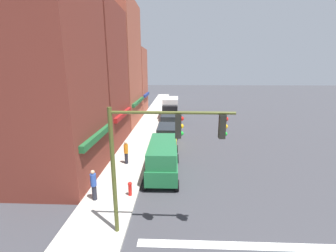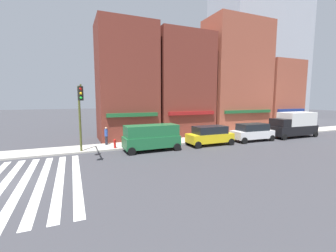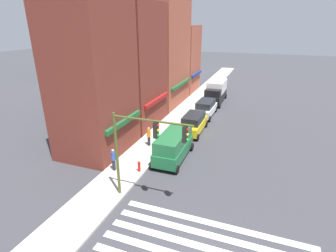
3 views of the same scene
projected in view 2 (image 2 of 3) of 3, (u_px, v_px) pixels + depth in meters
The scene contains 13 objects.
ground_plane at pixel (3, 186), 12.13m from camera, with size 200.00×200.00×0.00m, color #38383D.
sidewalk_left at pixel (27, 154), 18.96m from camera, with size 120.00×3.00×0.15m.
crosswalk_stripes at pixel (3, 186), 12.13m from camera, with size 7.86×10.80×0.01m.
storefront_row at pixel (212, 84), 30.05m from camera, with size 30.04×5.30×15.33m.
tower_distant at pixel (261, 14), 52.21m from camera, with size 21.92×11.48×48.42m.
traffic_signal at pixel (80, 105), 17.42m from camera, with size 0.32×4.97×5.76m.
van_green at pixel (151, 137), 20.23m from camera, with size 5.03×2.22×2.34m.
suv_yellow at pixel (210, 135), 22.71m from camera, with size 4.71×2.12×1.94m.
suv_white at pixel (252, 132), 24.90m from camera, with size 4.75×2.12×1.94m.
box_truck_black at pixel (293, 124), 27.36m from camera, with size 6.21×2.42×3.04m.
pedestrian_orange_vest at pixel (156, 133), 23.46m from camera, with size 0.32×0.32×1.77m.
pedestrian_blue_shirt at pixel (106, 135), 22.15m from camera, with size 0.32×0.32×1.77m.
fire_hydrant at pixel (115, 143), 20.69m from camera, with size 0.24×0.24×0.84m.
Camera 2 is at (3.62, -14.23, 4.68)m, focal length 24.00 mm.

